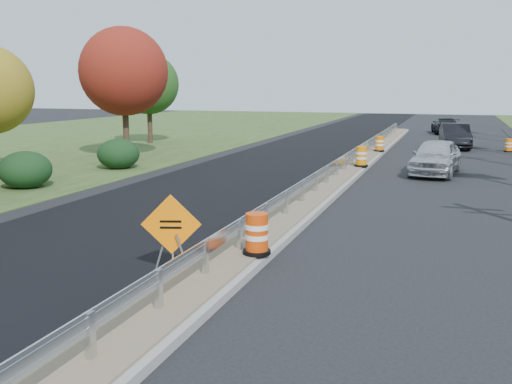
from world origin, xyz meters
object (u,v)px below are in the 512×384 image
(barrel_median_far, at_px, (379,144))
(barrel_median_mid, at_px, (361,157))
(car_silver, at_px, (436,157))
(car_dark_mid, at_px, (455,136))
(caution_sign, at_px, (172,255))
(barrel_median_near, at_px, (257,234))
(barrel_shoulder_mid, at_px, (509,146))
(car_dark_far, at_px, (445,125))

(barrel_median_far, bearing_deg, barrel_median_mid, -90.00)
(car_silver, relative_size, car_dark_mid, 0.98)
(caution_sign, xyz_separation_m, car_silver, (4.89, 17.12, 0.37))
(barrel_median_mid, bearing_deg, barrel_median_near, -90.00)
(barrel_median_far, relative_size, car_dark_mid, 0.18)
(caution_sign, distance_m, barrel_median_near, 2.06)
(caution_sign, relative_size, barrel_median_far, 2.00)
(caution_sign, height_order, car_dark_mid, caution_sign)
(barrel_median_near, relative_size, car_silver, 0.20)
(caution_sign, distance_m, barrel_median_mid, 17.03)
(caution_sign, bearing_deg, car_silver, 56.31)
(caution_sign, bearing_deg, barrel_median_far, 68.77)
(barrel_shoulder_mid, distance_m, car_dark_mid, 3.48)
(barrel_median_near, xyz_separation_m, barrel_shoulder_mid, (7.48, 26.87, -0.30))
(car_silver, distance_m, car_dark_mid, 12.44)
(barrel_median_near, distance_m, barrel_median_mid, 15.53)
(car_dark_mid, xyz_separation_m, car_dark_far, (-0.85, 12.21, -0.10))
(car_dark_mid, bearing_deg, car_silver, -99.65)
(car_dark_mid, height_order, car_dark_far, car_dark_mid)
(barrel_median_far, bearing_deg, car_dark_mid, 52.89)
(caution_sign, xyz_separation_m, car_dark_far, (4.85, 41.75, 0.25))
(barrel_median_near, distance_m, barrel_median_far, 22.48)
(barrel_median_far, height_order, car_silver, car_silver)
(car_dark_mid, relative_size, car_dark_far, 1.00)
(barrel_median_near, bearing_deg, barrel_shoulder_mid, 74.44)
(car_dark_far, bearing_deg, barrel_median_far, 72.14)
(barrel_median_near, height_order, barrel_median_mid, barrel_median_mid)
(barrel_median_far, bearing_deg, caution_sign, -93.47)
(barrel_median_near, height_order, car_dark_far, car_dark_far)
(barrel_shoulder_mid, bearing_deg, caution_sign, -107.51)
(barrel_median_mid, height_order, car_dark_mid, car_dark_mid)
(car_silver, distance_m, car_dark_far, 24.63)
(car_silver, bearing_deg, barrel_median_mid, -170.68)
(car_dark_mid, bearing_deg, car_dark_far, 88.06)
(barrel_shoulder_mid, bearing_deg, car_dark_far, 106.89)
(caution_sign, height_order, barrel_median_mid, caution_sign)
(caution_sign, bearing_deg, barrel_median_near, 27.01)
(car_dark_mid, bearing_deg, barrel_median_mid, -114.59)
(car_silver, bearing_deg, barrel_shoulder_mid, 76.83)
(barrel_median_far, height_order, barrel_shoulder_mid, barrel_median_far)
(barrel_median_far, height_order, car_dark_mid, car_dark_mid)
(barrel_shoulder_mid, bearing_deg, barrel_median_far, -149.62)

